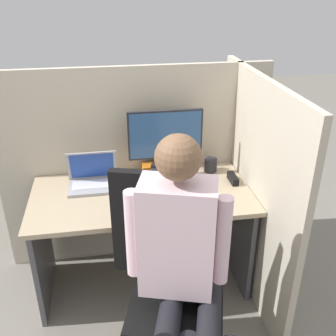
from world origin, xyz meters
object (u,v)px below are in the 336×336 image
carrot_toy (177,203)px  office_chair (167,277)px  laptop (93,180)px  coffee_mug (211,165)px  stapler (233,178)px  monitor (165,138)px  person (183,260)px  paper_box (166,171)px

carrot_toy → office_chair: (-0.13, -0.41, -0.18)m
laptop → coffee_mug: (0.80, 0.09, 0.00)m
coffee_mug → stapler: bearing=-59.6°
monitor → person: bearing=-94.5°
monitor → stapler: size_ratio=3.64×
laptop → stapler: size_ratio=2.33×
laptop → coffee_mug: 0.81m
stapler → paper_box: bearing=159.0°
paper_box → coffee_mug: coffee_mug is taller
monitor → person: (-0.08, -0.98, -0.19)m
paper_box → coffee_mug: size_ratio=3.23×
person → laptop: bearing=114.1°
stapler → carrot_toy: (-0.42, -0.24, -0.00)m
person → coffee_mug: bearing=68.2°
office_chair → person: 0.29m
laptop → person: bearing=-65.9°
office_chair → coffee_mug: 0.96m
monitor → office_chair: 0.93m
laptop → person: (0.41, -0.91, 0.04)m
office_chair → coffee_mug: office_chair is taller
laptop → office_chair: (0.36, -0.74, -0.20)m
monitor → carrot_toy: monitor is taller
carrot_toy → person: bearing=-98.2°
laptop → carrot_toy: 0.59m
monitor → coffee_mug: (0.32, 0.01, -0.23)m
monitor → laptop: size_ratio=1.56×
coffee_mug → paper_box: bearing=-177.2°
stapler → carrot_toy: 0.48m
carrot_toy → office_chair: 0.47m
paper_box → person: 0.98m
monitor → stapler: (0.42, -0.17, -0.25)m
paper_box → carrot_toy: size_ratio=2.23×
monitor → person: size_ratio=0.35×
paper_box → office_chair: bearing=-98.9°
laptop → stapler: 0.91m
paper_box → monitor: (0.00, 0.00, 0.24)m
office_chair → paper_box: bearing=81.1°
coffee_mug → carrot_toy: bearing=-127.0°
monitor → laptop: bearing=-171.4°
carrot_toy → stapler: bearing=29.6°
carrot_toy → person: (-0.08, -0.58, 0.06)m
office_chair → carrot_toy: bearing=72.2°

